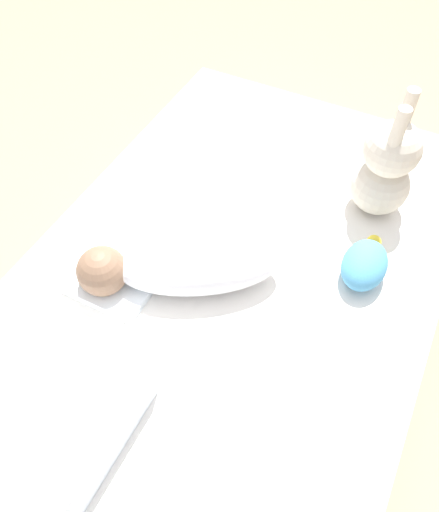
% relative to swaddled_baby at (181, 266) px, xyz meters
% --- Properties ---
extents(ground_plane, '(12.00, 12.00, 0.00)m').
position_rel_swaddled_baby_xyz_m(ground_plane, '(0.13, -0.09, -0.29)').
color(ground_plane, '#9E8466').
extents(bed_mattress, '(1.46, 0.99, 0.23)m').
position_rel_swaddled_baby_xyz_m(bed_mattress, '(0.13, -0.09, -0.17)').
color(bed_mattress, white).
rests_on(bed_mattress, ground_plane).
extents(burp_cloth, '(0.17, 0.20, 0.02)m').
position_rel_swaddled_baby_xyz_m(burp_cloth, '(-0.08, 0.14, -0.05)').
color(burp_cloth, white).
rests_on(burp_cloth, bed_mattress).
extents(swaddled_baby, '(0.35, 0.46, 0.12)m').
position_rel_swaddled_baby_xyz_m(swaddled_baby, '(0.00, 0.00, 0.00)').
color(swaddled_baby, white).
rests_on(swaddled_baby, bed_mattress).
extents(pillow, '(0.40, 0.36, 0.10)m').
position_rel_swaddled_baby_xyz_m(pillow, '(-0.47, 0.08, -0.01)').
color(pillow, white).
rests_on(pillow, bed_mattress).
extents(bunny_plush, '(0.16, 0.16, 0.34)m').
position_rel_swaddled_baby_xyz_m(bunny_plush, '(0.46, -0.35, 0.08)').
color(bunny_plush, beige).
rests_on(bunny_plush, bed_mattress).
extents(turtle_plush, '(0.18, 0.11, 0.09)m').
position_rel_swaddled_baby_xyz_m(turtle_plush, '(0.22, -0.39, -0.02)').
color(turtle_plush, '#4C99C6').
rests_on(turtle_plush, bed_mattress).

